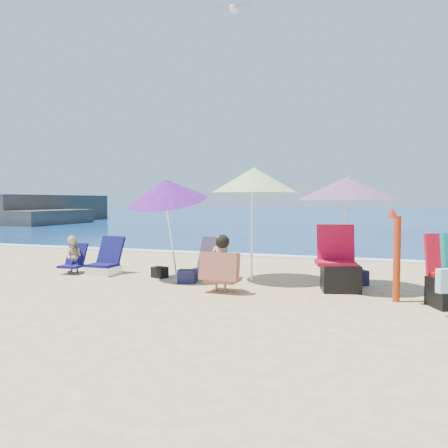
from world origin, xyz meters
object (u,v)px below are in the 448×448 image
(umbrella_blue, at_px, (166,191))
(person_center, at_px, (221,264))
(umbrella_striped, at_px, (254,180))
(seagull, at_px, (234,9))
(umbrella_turquoise, at_px, (347,188))
(chair_rainbow, at_px, (208,268))
(furled_umbrella, at_px, (396,250))
(person_left, at_px, (74,256))
(chair_navy, at_px, (105,264))
(camp_chair_left, at_px, (339,271))

(umbrella_blue, distance_m, person_center, 2.07)
(umbrella_striped, relative_size, seagull, 2.56)
(umbrella_turquoise, xyz_separation_m, chair_rainbow, (-2.63, 0.06, -1.54))
(furled_umbrella, distance_m, person_left, 6.45)
(umbrella_blue, distance_m, chair_navy, 2.14)
(umbrella_blue, xyz_separation_m, chair_navy, (-1.49, 0.14, -1.53))
(umbrella_blue, xyz_separation_m, chair_rainbow, (0.75, 0.28, -1.52))
(umbrella_turquoise, height_order, umbrella_blue, umbrella_blue)
(camp_chair_left, distance_m, person_left, 5.50)
(chair_navy, bearing_deg, furled_umbrella, -8.30)
(furled_umbrella, relative_size, person_left, 1.81)
(furled_umbrella, bearing_deg, chair_rainbow, 164.14)
(camp_chair_left, xyz_separation_m, person_left, (-5.50, 0.11, 0.03))
(seagull, bearing_deg, chair_rainbow, -92.91)
(chair_navy, distance_m, seagull, 6.18)
(person_center, bearing_deg, furled_umbrella, 3.01)
(seagull, bearing_deg, umbrella_blue, -115.80)
(chair_navy, distance_m, chair_rainbow, 2.25)
(camp_chair_left, height_order, seagull, seagull)
(chair_rainbow, bearing_deg, person_center, -59.28)
(camp_chair_left, bearing_deg, umbrella_turquoise, 71.60)
(seagull, bearing_deg, furled_umbrella, -35.43)
(furled_umbrella, distance_m, person_center, 2.79)
(umbrella_striped, relative_size, umbrella_blue, 1.04)
(umbrella_blue, xyz_separation_m, camp_chair_left, (3.29, -0.06, -1.40))
(person_center, bearing_deg, umbrella_turquoise, 28.33)
(umbrella_blue, xyz_separation_m, person_left, (-2.21, 0.05, -1.37))
(umbrella_turquoise, bearing_deg, person_center, -151.67)
(umbrella_turquoise, relative_size, seagull, 2.43)
(chair_rainbow, distance_m, person_left, 2.97)
(furled_umbrella, height_order, person_left, furled_umbrella)
(camp_chair_left, bearing_deg, umbrella_blue, 178.99)
(chair_rainbow, bearing_deg, furled_umbrella, -15.86)
(umbrella_blue, height_order, camp_chair_left, umbrella_blue)
(umbrella_striped, xyz_separation_m, chair_rainbow, (-0.88, -0.18, -1.72))
(camp_chair_left, distance_m, seagull, 6.18)
(umbrella_striped, bearing_deg, seagull, 123.37)
(umbrella_striped, height_order, camp_chair_left, umbrella_striped)
(furled_umbrella, height_order, camp_chair_left, furled_umbrella)
(umbrella_striped, xyz_separation_m, chair_navy, (-3.13, -0.33, -1.73))
(person_left, bearing_deg, chair_navy, 6.64)
(umbrella_turquoise, relative_size, person_left, 2.62)
(umbrella_turquoise, xyz_separation_m, umbrella_striped, (-1.75, 0.24, 0.18))
(umbrella_blue, height_order, furled_umbrella, umbrella_blue)
(umbrella_striped, distance_m, person_left, 4.17)
(chair_rainbow, distance_m, camp_chair_left, 2.56)
(umbrella_blue, relative_size, chair_navy, 2.72)
(umbrella_striped, distance_m, chair_navy, 3.59)
(chair_rainbow, bearing_deg, seagull, 87.09)
(umbrella_blue, bearing_deg, umbrella_turquoise, 3.79)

